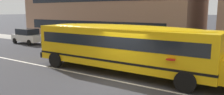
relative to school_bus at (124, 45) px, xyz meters
The scene contains 5 objects.
ground_plane 2.33m from the school_bus, 65.16° to the right, with size 400.00×400.00×0.00m, color #38383D.
sidewalk_far 7.20m from the school_bus, 84.42° to the left, with size 120.00×3.00×0.01m, color gray.
lane_centreline 2.33m from the school_bus, 65.16° to the right, with size 110.00×0.16×0.01m, color silver.
school_bus is the anchor object (origin of this frame).
parked_car_white_mid_block 15.52m from the school_bus, 163.32° to the left, with size 3.94×1.95×1.64m.
Camera 1 is at (5.68, -9.45, 3.61)m, focal length 35.80 mm.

